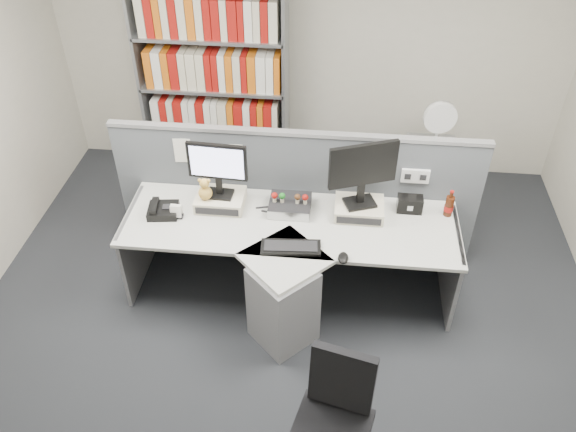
# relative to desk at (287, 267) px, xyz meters

# --- Properties ---
(ground) EXTENTS (5.50, 5.50, 0.00)m
(ground) POSITION_rel_desk_xyz_m (0.00, -0.60, -0.46)
(ground) COLOR #292B30
(ground) RESTS_ON ground
(room_shell) EXTENTS (5.04, 5.54, 2.72)m
(room_shell) POSITION_rel_desk_xyz_m (0.00, -0.60, 1.33)
(room_shell) COLOR beige
(room_shell) RESTS_ON ground
(partition) EXTENTS (3.00, 0.08, 1.27)m
(partition) POSITION_rel_desk_xyz_m (0.00, 0.65, 0.19)
(partition) COLOR #575C63
(partition) RESTS_ON ground
(desk) EXTENTS (2.60, 1.20, 0.72)m
(desk) POSITION_rel_desk_xyz_m (0.00, 0.00, 0.00)
(desk) COLOR beige
(desk) RESTS_ON ground
(monitor_riser_left) EXTENTS (0.38, 0.31, 0.10)m
(monitor_riser_left) POSITION_rel_desk_xyz_m (-0.58, 0.38, 0.31)
(monitor_riser_left) COLOR beige
(monitor_riser_left) RESTS_ON desk
(monitor_riser_right) EXTENTS (0.38, 0.31, 0.10)m
(monitor_riser_right) POSITION_rel_desk_xyz_m (0.52, 0.38, 0.31)
(monitor_riser_right) COLOR beige
(monitor_riser_right) RESTS_ON desk
(monitor_left) EXTENTS (0.46, 0.16, 0.47)m
(monitor_left) POSITION_rel_desk_xyz_m (-0.58, 0.38, 0.64)
(monitor_left) COLOR black
(monitor_left) RESTS_ON monitor_riser_left
(monitor_right) EXTENTS (0.51, 0.24, 0.54)m
(monitor_right) POSITION_rel_desk_xyz_m (0.52, 0.38, 0.69)
(monitor_right) COLOR black
(monitor_right) RESTS_ON monitor_riser_right
(desktop_pc) EXTENTS (0.32, 0.29, 0.09)m
(desktop_pc) POSITION_rel_desk_xyz_m (-0.02, 0.38, 0.31)
(desktop_pc) COLOR black
(desktop_pc) RESTS_ON desk
(figurines) EXTENTS (0.29, 0.05, 0.09)m
(figurines) POSITION_rel_desk_xyz_m (-0.02, 0.36, 0.40)
(figurines) COLOR beige
(figurines) RESTS_ON desktop_pc
(keyboard) EXTENTS (0.45, 0.20, 0.03)m
(keyboard) POSITION_rel_desk_xyz_m (0.03, -0.08, 0.28)
(keyboard) COLOR black
(keyboard) RESTS_ON desk
(mouse) EXTENTS (0.08, 0.12, 0.05)m
(mouse) POSITION_rel_desk_xyz_m (0.42, -0.16, 0.29)
(mouse) COLOR black
(mouse) RESTS_ON desk
(desk_phone) EXTENTS (0.25, 0.24, 0.10)m
(desk_phone) POSITION_rel_desk_xyz_m (-1.01, 0.23, 0.30)
(desk_phone) COLOR black
(desk_phone) RESTS_ON desk
(desk_calendar) EXTENTS (0.09, 0.07, 0.11)m
(desk_calendar) POSITION_rel_desk_xyz_m (-0.89, 0.20, 0.31)
(desk_calendar) COLOR black
(desk_calendar) RESTS_ON desk
(plush_toy) EXTENTS (0.11, 0.11, 0.19)m
(plush_toy) POSITION_rel_desk_xyz_m (-0.68, 0.33, 0.44)
(plush_toy) COLOR gold
(plush_toy) RESTS_ON monitor_riser_left
(speaker) EXTENTS (0.20, 0.11, 0.13)m
(speaker) POSITION_rel_desk_xyz_m (0.92, 0.47, 0.33)
(speaker) COLOR black
(speaker) RESTS_ON desk
(cola_bottle) EXTENTS (0.07, 0.07, 0.23)m
(cola_bottle) POSITION_rel_desk_xyz_m (1.22, 0.44, 0.35)
(cola_bottle) COLOR #3F190A
(cola_bottle) RESTS_ON desk
(shelving_unit) EXTENTS (1.41, 0.40, 2.00)m
(shelving_unit) POSITION_rel_desk_xyz_m (-0.90, 1.85, 0.52)
(shelving_unit) COLOR gray
(shelving_unit) RESTS_ON ground
(filing_cabinet) EXTENTS (0.45, 0.61, 0.70)m
(filing_cabinet) POSITION_rel_desk_xyz_m (1.20, 1.40, -0.11)
(filing_cabinet) COLOR gray
(filing_cabinet) RESTS_ON ground
(desk_fan) EXTENTS (0.30, 0.18, 0.50)m
(desk_fan) POSITION_rel_desk_xyz_m (1.20, 1.40, 0.56)
(desk_fan) COLOR white
(desk_fan) RESTS_ON filing_cabinet
(office_chair) EXTENTS (0.62, 0.61, 0.93)m
(office_chair) POSITION_rel_desk_xyz_m (0.42, -1.30, 0.04)
(office_chair) COLOR silver
(office_chair) RESTS_ON ground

